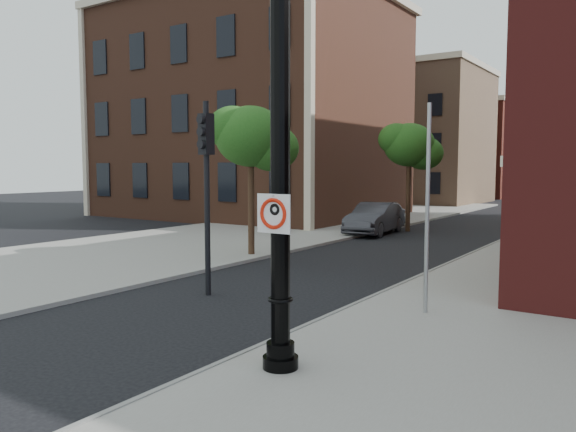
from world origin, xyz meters
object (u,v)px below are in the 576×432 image
Objects in this scene: lamppost at (280,179)px; traffic_signal_right at (524,168)px; parked_car at (375,218)px; traffic_signal_left at (206,166)px; no_parking_sign at (274,213)px.

traffic_signal_right is (1.70, 9.57, 0.14)m from lamppost.
traffic_signal_left is at bearing -87.12° from parked_car.
parked_car is 0.95× the size of traffic_signal_left.
no_parking_sign is 0.13× the size of parked_car.
traffic_signal_right reaches higher than no_parking_sign.
lamppost is 6.03m from traffic_signal_left.
traffic_signal_left reaches higher than no_parking_sign.
traffic_signal_right is at bearing -50.61° from parked_car.
parked_car is 12.60m from traffic_signal_right.
lamppost is at bearing -30.66° from traffic_signal_left.
parked_car is at bearing 153.60° from traffic_signal_right.
lamppost is at bearing -74.55° from parked_car.
lamppost is 19.75m from parked_car.
lamppost is 1.44× the size of parked_car.
traffic_signal_right is (8.71, -8.74, 2.54)m from parked_car.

